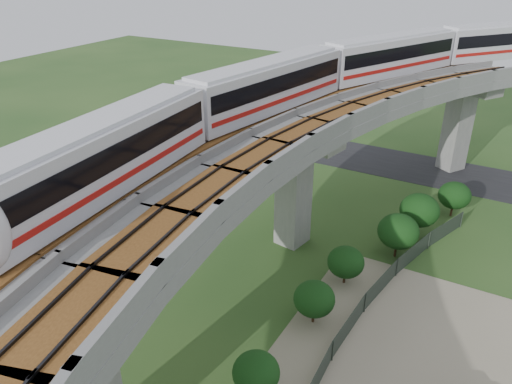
% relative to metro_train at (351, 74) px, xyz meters
% --- Properties ---
extents(ground, '(160.00, 160.00, 0.00)m').
position_rel_metro_train_xyz_m(ground, '(-2.64, -16.39, -12.31)').
color(ground, '#2A4E1F').
rests_on(ground, ground).
extents(asphalt_road, '(60.00, 8.00, 0.03)m').
position_rel_metro_train_xyz_m(asphalt_road, '(-2.64, 13.61, -12.29)').
color(asphalt_road, '#232326').
rests_on(asphalt_road, ground).
extents(viaduct, '(19.58, 73.98, 11.40)m').
position_rel_metro_train_xyz_m(viaduct, '(1.20, -16.39, -3.26)').
color(viaduct, '#99968E').
rests_on(viaduct, ground).
extents(metro_train, '(20.82, 58.90, 3.64)m').
position_rel_metro_train_xyz_m(metro_train, '(0.00, 0.00, 0.00)').
color(metro_train, silver).
rests_on(metro_train, ground).
extents(fence, '(3.87, 38.73, 1.50)m').
position_rel_metro_train_xyz_m(fence, '(7.11, -16.39, -11.56)').
color(fence, '#2D382D').
rests_on(fence, ground).
extents(tree_0, '(2.73, 2.73, 3.15)m').
position_rel_metro_train_xyz_m(tree_0, '(8.53, 4.63, -10.32)').
color(tree_0, '#382314').
rests_on(tree_0, ground).
extents(tree_1, '(3.12, 3.12, 3.72)m').
position_rel_metro_train_xyz_m(tree_1, '(6.68, -0.35, -9.91)').
color(tree_1, '#382314').
rests_on(tree_1, ground).
extents(tree_2, '(3.06, 3.06, 3.51)m').
position_rel_metro_train_xyz_m(tree_2, '(6.02, -4.08, -10.11)').
color(tree_2, '#382314').
rests_on(tree_2, ground).
extents(tree_3, '(2.54, 2.54, 2.83)m').
position_rel_metro_train_xyz_m(tree_3, '(3.85, -9.14, -10.56)').
color(tree_3, '#382314').
rests_on(tree_3, ground).
extents(tree_4, '(2.57, 2.57, 2.90)m').
position_rel_metro_train_xyz_m(tree_4, '(3.58, -13.91, -10.51)').
color(tree_4, '#382314').
rests_on(tree_4, ground).
extents(tree_5, '(2.37, 2.37, 3.50)m').
position_rel_metro_train_xyz_m(tree_5, '(3.70, -21.34, -9.82)').
color(tree_5, '#382314').
rests_on(tree_5, ground).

